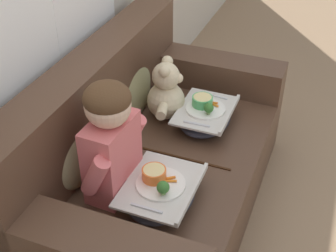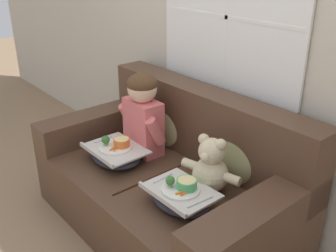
{
  "view_description": "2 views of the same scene",
  "coord_description": "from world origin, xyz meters",
  "px_view_note": "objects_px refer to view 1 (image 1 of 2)",
  "views": [
    {
      "loc": [
        -1.76,
        -0.73,
        1.96
      ],
      "look_at": [
        0.01,
        -0.04,
        0.6
      ],
      "focal_mm": 50.0,
      "sensor_mm": 36.0,
      "label": 1
    },
    {
      "loc": [
        1.69,
        -1.38,
        1.75
      ],
      "look_at": [
        -0.05,
        0.09,
        0.71
      ],
      "focal_mm": 42.0,
      "sensor_mm": 36.0,
      "label": 2
    }
  ],
  "objects_px": {
    "child_figure": "(110,135)",
    "lap_tray_teddy": "(205,116)",
    "throw_pillow_behind_child": "(74,149)",
    "teddy_bear": "(167,94)",
    "lap_tray_child": "(161,192)",
    "throw_pillow_behind_teddy": "(133,83)",
    "couch": "(149,164)"
  },
  "relations": [
    {
      "from": "throw_pillow_behind_child",
      "to": "teddy_bear",
      "type": "distance_m",
      "value": 0.69
    },
    {
      "from": "throw_pillow_behind_child",
      "to": "lap_tray_child",
      "type": "bearing_deg",
      "value": -90.0
    },
    {
      "from": "throw_pillow_behind_teddy",
      "to": "lap_tray_child",
      "type": "relative_size",
      "value": 0.98
    },
    {
      "from": "couch",
      "to": "child_figure",
      "type": "height_order",
      "value": "child_figure"
    },
    {
      "from": "throw_pillow_behind_teddy",
      "to": "lap_tray_child",
      "type": "height_order",
      "value": "throw_pillow_behind_teddy"
    },
    {
      "from": "throw_pillow_behind_child",
      "to": "throw_pillow_behind_teddy",
      "type": "relative_size",
      "value": 0.99
    },
    {
      "from": "throw_pillow_behind_child",
      "to": "child_figure",
      "type": "xyz_separation_m",
      "value": [
        -0.0,
        -0.2,
        0.14
      ]
    },
    {
      "from": "throw_pillow_behind_teddy",
      "to": "lap_tray_child",
      "type": "distance_m",
      "value": 0.8
    },
    {
      "from": "throw_pillow_behind_child",
      "to": "couch",
      "type": "bearing_deg",
      "value": -35.0
    },
    {
      "from": "child_figure",
      "to": "teddy_bear",
      "type": "relative_size",
      "value": 1.49
    },
    {
      "from": "couch",
      "to": "lap_tray_child",
      "type": "height_order",
      "value": "couch"
    },
    {
      "from": "child_figure",
      "to": "teddy_bear",
      "type": "bearing_deg",
      "value": -0.33
    },
    {
      "from": "child_figure",
      "to": "lap_tray_child",
      "type": "bearing_deg",
      "value": -89.99
    },
    {
      "from": "couch",
      "to": "child_figure",
      "type": "xyz_separation_m",
      "value": [
        -0.33,
        0.03,
        0.42
      ]
    },
    {
      "from": "teddy_bear",
      "to": "lap_tray_child",
      "type": "distance_m",
      "value": 0.7
    },
    {
      "from": "throw_pillow_behind_teddy",
      "to": "lap_tray_teddy",
      "type": "distance_m",
      "value": 0.45
    },
    {
      "from": "lap_tray_child",
      "to": "teddy_bear",
      "type": "bearing_deg",
      "value": 19.35
    },
    {
      "from": "throw_pillow_behind_teddy",
      "to": "child_figure",
      "type": "height_order",
      "value": "child_figure"
    },
    {
      "from": "couch",
      "to": "teddy_bear",
      "type": "xyz_separation_m",
      "value": [
        0.33,
        0.02,
        0.25
      ]
    },
    {
      "from": "teddy_bear",
      "to": "couch",
      "type": "bearing_deg",
      "value": -175.77
    },
    {
      "from": "child_figure",
      "to": "lap_tray_child",
      "type": "relative_size",
      "value": 1.42
    },
    {
      "from": "throw_pillow_behind_child",
      "to": "throw_pillow_behind_teddy",
      "type": "height_order",
      "value": "throw_pillow_behind_teddy"
    },
    {
      "from": "teddy_bear",
      "to": "lap_tray_child",
      "type": "relative_size",
      "value": 0.95
    },
    {
      "from": "throw_pillow_behind_child",
      "to": "lap_tray_child",
      "type": "xyz_separation_m",
      "value": [
        -0.0,
        -0.44,
        -0.12
      ]
    },
    {
      "from": "teddy_bear",
      "to": "lap_tray_teddy",
      "type": "relative_size",
      "value": 0.98
    },
    {
      "from": "throw_pillow_behind_teddy",
      "to": "throw_pillow_behind_child",
      "type": "bearing_deg",
      "value": 180.0
    },
    {
      "from": "throw_pillow_behind_teddy",
      "to": "child_figure",
      "type": "bearing_deg",
      "value": -162.92
    },
    {
      "from": "throw_pillow_behind_child",
      "to": "lap_tray_teddy",
      "type": "distance_m",
      "value": 0.8
    },
    {
      "from": "throw_pillow_behind_child",
      "to": "lap_tray_child",
      "type": "height_order",
      "value": "throw_pillow_behind_child"
    },
    {
      "from": "couch",
      "to": "teddy_bear",
      "type": "relative_size",
      "value": 4.52
    },
    {
      "from": "child_figure",
      "to": "lap_tray_teddy",
      "type": "bearing_deg",
      "value": -19.69
    },
    {
      "from": "throw_pillow_behind_teddy",
      "to": "child_figure",
      "type": "xyz_separation_m",
      "value": [
        -0.66,
        -0.2,
        0.14
      ]
    }
  ]
}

